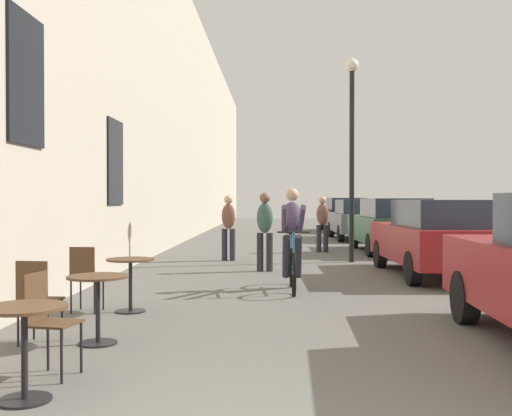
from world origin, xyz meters
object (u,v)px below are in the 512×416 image
cafe_table_near (25,332)px  pedestrian_far (322,221)px  cafe_chair_mid_toward_street (37,296)px  pedestrian_mid (229,224)px  cafe_chair_near_toward_wall (47,316)px  parked_car_fifth (344,214)px  cafe_table_far (131,273)px  cafe_chair_far_toward_street (85,274)px  parked_car_second (437,237)px  parked_car_fourth (357,219)px  cafe_table_mid (98,295)px  cyclist_on_bicycle (292,242)px  parked_car_third (391,225)px  street_lamp (352,133)px  pedestrian_near (265,227)px

cafe_table_near → pedestrian_far: bearing=75.8°
cafe_chair_mid_toward_street → pedestrian_mid: pedestrian_mid is taller
cafe_table_near → pedestrian_far: size_ratio=0.45×
cafe_chair_near_toward_wall → parked_car_fifth: size_ratio=0.20×
cafe_table_far → pedestrian_far: bearing=70.3°
cafe_chair_far_toward_street → parked_car_second: size_ratio=0.21×
cafe_chair_mid_toward_street → parked_car_fourth: bearing=71.3°
cafe_table_far → parked_car_fourth: bearing=71.0°
cafe_table_mid → cafe_table_far: same height
cafe_chair_near_toward_wall → cyclist_on_bicycle: cyclist_on_bicycle is taller
parked_car_fifth → pedestrian_far: bearing=-99.8°
cyclist_on_bicycle → parked_car_fifth: (2.96, 18.08, 0.00)m
cyclist_on_bicycle → parked_car_third: cyclist_on_bicycle is taller
street_lamp → pedestrian_near: bearing=-137.1°
cafe_table_mid → parked_car_fifth: bearing=76.9°
cafe_table_far → street_lamp: 8.01m
cafe_table_near → cafe_table_far: same height
cafe_table_mid → pedestrian_near: 6.66m
cafe_table_near → parked_car_third: (5.19, 12.74, 0.28)m
pedestrian_mid → parked_car_fifth: bearing=71.8°
cafe_chair_far_toward_street → street_lamp: bearing=56.5°
parked_car_third → cafe_chair_far_toward_street: bearing=-122.4°
cafe_chair_mid_toward_street → pedestrian_mid: size_ratio=0.55×
street_lamp → parked_car_third: street_lamp is taller
cafe_chair_far_toward_street → parked_car_third: size_ratio=0.20×
cafe_chair_near_toward_wall → parked_car_fifth: bearing=77.3°
cafe_table_far → parked_car_second: parked_car_second is taller
pedestrian_near → street_lamp: 3.56m
cafe_chair_mid_toward_street → parked_car_second: parked_car_second is taller
parked_car_second → parked_car_fifth: (0.07, 16.26, 0.03)m
cafe_table_near → pedestrian_far: 13.26m
parked_car_second → parked_car_fifth: size_ratio=0.96×
pedestrian_far → parked_car_fifth: size_ratio=0.36×
street_lamp → cafe_table_near: bearing=-110.3°
pedestrian_near → parked_car_fifth: 15.89m
cyclist_on_bicycle → parked_car_third: bearing=66.9°
cyclist_on_bicycle → pedestrian_far: (1.07, 7.17, 0.09)m
cafe_table_far → parked_car_third: parked_car_third is taller
cafe_chair_mid_toward_street → parked_car_fourth: parked_car_fourth is taller
cafe_table_near → parked_car_fourth: size_ratio=0.17×
cafe_chair_mid_toward_street → parked_car_third: (5.78, 11.01, 0.28)m
parked_car_fourth → pedestrian_mid: bearing=-118.4°
parked_car_second → cyclist_on_bicycle: bearing=-147.8°
parked_car_second → parked_car_fourth: bearing=90.5°
pedestrian_mid → parked_car_second: 5.22m
cafe_chair_mid_toward_street → parked_car_third: parked_car_third is taller
parked_car_fifth → street_lamp: bearing=-95.8°
pedestrian_near → pedestrian_far: bearing=71.1°
pedestrian_mid → parked_car_fourth: bearing=61.6°
cafe_chair_near_toward_wall → parked_car_second: parked_car_second is taller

